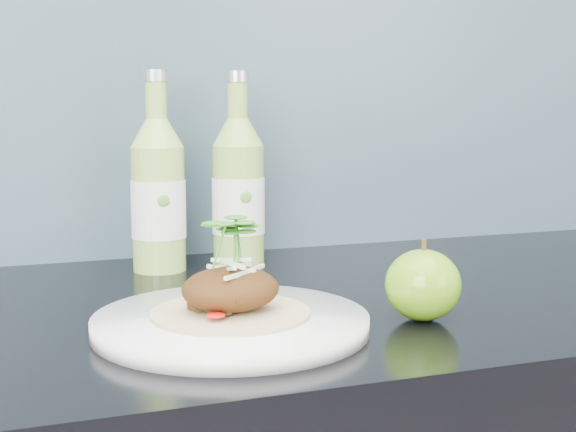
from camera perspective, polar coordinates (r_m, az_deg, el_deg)
name	(u,v)px	position (r m, az deg, el deg)	size (l,w,h in m)	color
subway_backsplash	(191,8)	(1.17, -6.93, 14.49)	(4.00, 0.02, 0.70)	#6D97AB
dinner_plate	(231,323)	(0.78, -4.08, -7.60)	(0.34, 0.34, 0.02)	white
pork_taco	(231,286)	(0.77, -4.11, -4.98)	(0.15, 0.15, 0.10)	tan
green_apple	(423,285)	(0.82, 9.57, -4.85)	(0.10, 0.10, 0.08)	#588A0F
cider_bottle_left	(158,196)	(1.05, -9.21, 1.44)	(0.09, 0.09, 0.26)	#94C150
cider_bottle_right	(238,192)	(1.08, -3.55, 1.68)	(0.07, 0.07, 0.26)	#89B54B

